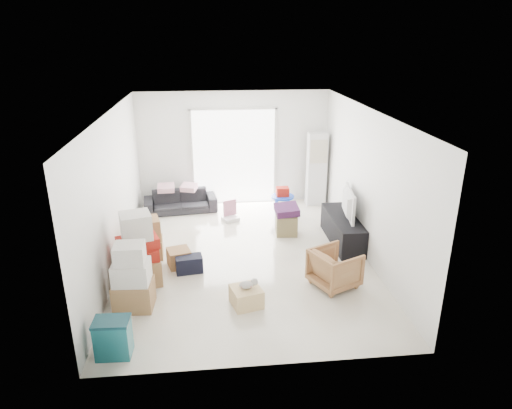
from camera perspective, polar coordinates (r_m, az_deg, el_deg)
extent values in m
cube|color=white|center=(8.66, -1.45, -7.25)|extent=(4.50, 6.00, 0.24)
cube|color=white|center=(7.73, -1.65, 12.38)|extent=(4.50, 6.00, 0.24)
cube|color=white|center=(11.07, -2.83, 7.15)|extent=(4.50, 0.24, 2.70)
cube|color=white|center=(5.23, 1.20, -8.94)|extent=(4.50, 0.24, 2.70)
cube|color=white|center=(8.25, -18.19, 1.36)|extent=(0.24, 6.00, 2.70)
cube|color=white|center=(8.58, 14.46, 2.47)|extent=(0.24, 6.00, 2.70)
cube|color=white|center=(10.98, -2.77, 5.97)|extent=(2.00, 0.01, 2.30)
cube|color=silver|center=(10.97, -8.02, 5.76)|extent=(0.06, 0.04, 2.30)
cube|color=silver|center=(11.07, 2.43, 6.09)|extent=(0.06, 0.04, 2.30)
cube|color=silver|center=(10.74, -2.87, 11.90)|extent=(2.10, 0.04, 0.06)
cube|color=silver|center=(11.02, 7.56, 4.37)|extent=(0.45, 0.30, 1.75)
cube|color=black|center=(9.24, 10.77, -3.07)|extent=(0.49, 1.63, 0.54)
imported|color=black|center=(9.11, 10.91, -1.13)|extent=(0.70, 1.05, 0.13)
imported|color=#252429|center=(10.78, -9.45, 0.82)|extent=(1.71, 0.68, 0.65)
cube|color=#E3A6B7|center=(10.70, -11.24, 2.76)|extent=(0.42, 0.34, 0.13)
cube|color=#E3A6B7|center=(10.66, -8.41, 2.82)|extent=(0.39, 0.35, 0.11)
imported|color=#9F7347|center=(7.64, 9.84, -7.63)|extent=(0.87, 0.89, 0.70)
cube|color=#19626A|center=(6.45, -17.29, -16.64)|extent=(0.45, 0.33, 0.25)
cube|color=#19626A|center=(6.30, -17.53, -14.85)|extent=(0.45, 0.33, 0.25)
cube|color=#0C333D|center=(6.22, -17.68, -13.76)|extent=(0.47, 0.34, 0.04)
cube|color=#8F5F40|center=(7.28, -15.01, -10.84)|extent=(0.60, 0.51, 0.43)
cube|color=silver|center=(7.09, -15.30, -8.18)|extent=(0.55, 0.46, 0.34)
cube|color=silver|center=(6.95, -15.54, -5.93)|extent=(0.43, 0.39, 0.29)
cube|color=#8F5F40|center=(7.91, -14.26, -8.01)|extent=(0.76, 0.76, 0.44)
cube|color=red|center=(7.77, -14.46, -5.92)|extent=(0.72, 0.53, 0.20)
cube|color=red|center=(7.68, -14.59, -4.66)|extent=(0.75, 0.61, 0.18)
cube|color=silver|center=(7.56, -14.79, -2.60)|extent=(0.57, 0.56, 0.42)
cube|color=#8F5F40|center=(8.74, -13.26, -5.30)|extent=(0.54, 0.46, 0.37)
cube|color=#8F5F40|center=(8.59, -13.46, -3.00)|extent=(0.53, 0.53, 0.40)
cube|color=#8F5F40|center=(8.33, -9.60, -6.58)|extent=(0.47, 0.47, 0.32)
cube|color=black|center=(8.12, -8.36, -7.37)|extent=(0.49, 0.34, 0.29)
cube|color=olive|center=(9.48, 3.81, -2.47)|extent=(0.46, 0.46, 0.43)
cube|color=#431D48|center=(9.38, 3.85, -0.88)|extent=(0.48, 0.48, 0.14)
cylinder|color=blue|center=(10.40, 3.32, 1.00)|extent=(0.53, 0.53, 0.04)
cylinder|color=blue|center=(10.63, 3.89, 0.10)|extent=(0.04, 0.04, 0.42)
cylinder|color=blue|center=(10.59, 2.47, 0.05)|extent=(0.04, 0.04, 0.42)
cylinder|color=blue|center=(10.34, 2.68, -0.47)|extent=(0.04, 0.04, 0.42)
cylinder|color=blue|center=(10.38, 4.13, -0.41)|extent=(0.04, 0.04, 0.42)
cube|color=red|center=(10.36, 3.33, 1.63)|extent=(0.28, 0.22, 0.20)
cube|color=silver|center=(10.20, -3.23, -1.81)|extent=(0.42, 0.40, 0.08)
cube|color=#C57193|center=(10.23, -3.29, -0.39)|extent=(0.30, 0.17, 0.36)
cube|color=#DCBA7E|center=(7.13, -1.22, -11.43)|extent=(0.53, 0.53, 0.29)
ellipsoid|color=#B2ADA8|center=(7.02, -1.23, -10.02)|extent=(0.22, 0.15, 0.12)
cube|color=red|center=(7.02, -1.23, -9.99)|extent=(0.15, 0.12, 0.03)
sphere|color=#B2ADA8|center=(7.04, -0.22, -9.63)|extent=(0.12, 0.12, 0.12)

